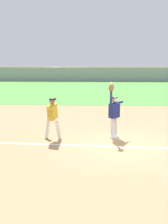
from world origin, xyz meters
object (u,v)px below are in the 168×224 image
parked_car_red (51,74)px  parked_car_black (89,74)px  first_base (114,136)px  baseball (111,83)px  runner (53,116)px  parked_car_tan (162,74)px  parked_car_white (122,74)px  parked_car_green (17,74)px  fielder (114,111)px

parked_car_red → parked_car_black: 5.97m
first_base → baseball: 2.26m
runner → parked_car_tan: (12.14, 28.83, -0.32)m
baseball → parked_car_black: baseball is taller
parked_car_red → parked_car_black: bearing=8.2°
parked_car_red → parked_car_white: bearing=7.3°
first_base → parked_car_green: (-12.53, 28.20, 0.63)m
baseball → parked_car_green: baseball is taller
parked_car_black → parked_car_white: same height
parked_car_red → fielder: bearing=-69.1°
fielder → parked_car_white: size_ratio=0.50×
parked_car_green → parked_car_black: (11.11, 0.71, 0.00)m
runner → baseball: bearing=34.0°
parked_car_black → baseball: bearing=-90.3°
first_base → fielder: bearing=139.2°
runner → parked_car_green: (-9.99, 28.52, -0.32)m
first_base → parked_car_white: size_ratio=0.08×
parked_car_green → parked_car_tan: 22.13m
runner → parked_car_black: bearing=105.2°
parked_car_green → parked_car_black: bearing=-0.3°
runner → parked_car_green: 30.21m
runner → fielder: bearing=25.4°
parked_car_tan → parked_car_green: bearing=179.9°
first_base → fielder: (-0.04, 0.03, 1.08)m
baseball → parked_car_tan: (9.75, 28.12, -1.59)m
first_base → baseball: bearing=111.8°
fielder → parked_car_green: 30.81m
parked_car_red → parked_car_white: size_ratio=1.01×
first_base → runner: (-2.55, -0.32, 0.96)m
fielder → parked_car_white: (3.74, 28.86, -0.45)m
parked_car_green → parked_car_red: size_ratio=0.99×
baseball → parked_car_tan: 29.81m
parked_car_green → parked_car_red: same height
parked_car_black → parked_car_tan: (11.02, -0.39, 0.00)m
first_base → parked_car_white: 29.14m
parked_car_red → parked_car_tan: (16.98, -0.21, 0.00)m
runner → first_base: bearing=24.5°
parked_car_red → parked_car_white: same height
fielder → baseball: size_ratio=30.81×
runner → parked_car_black: 29.25m
baseball → parked_car_tan: size_ratio=0.02×
parked_car_red → first_base: bearing=-69.1°
parked_car_green → parked_car_red: (5.14, 0.53, 0.00)m
fielder → parked_car_red: bearing=-30.1°
fielder → parked_car_tan: size_ratio=0.51×
parked_car_red → baseball: bearing=-69.2°
parked_car_red → parked_car_black: same height
runner → parked_car_red: bearing=116.9°
parked_car_black → parked_car_tan: same height
runner → baseball: 2.80m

